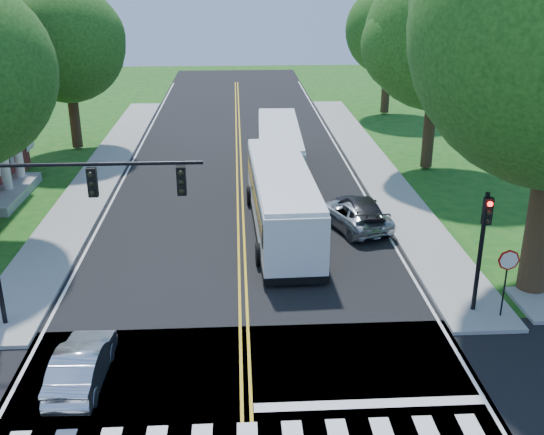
{
  "coord_description": "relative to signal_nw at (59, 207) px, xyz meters",
  "views": [
    {
      "loc": [
        -0.12,
        -13.04,
        11.46
      ],
      "look_at": [
        1.2,
        10.13,
        2.4
      ],
      "focal_mm": 42.0,
      "sensor_mm": 36.0,
      "label": 1
    }
  ],
  "objects": [
    {
      "name": "edge_line_w",
      "position": [
        -0.94,
        15.57,
        -4.36
      ],
      "size": [
        0.12,
        70.0,
        0.01
      ],
      "primitive_type": "cube",
      "color": "silver",
      "rests_on": "road"
    },
    {
      "name": "tree_west_far",
      "position": [
        -5.14,
        23.57,
        2.62
      ],
      "size": [
        7.6,
        7.6,
        10.67
      ],
      "color": "#342015",
      "rests_on": "ground"
    },
    {
      "name": "hatchback",
      "position": [
        1.04,
        -3.33,
        -3.74
      ],
      "size": [
        1.43,
        3.83,
        1.25
      ],
      "primitive_type": "imported",
      "rotation": [
        0.0,
        0.0,
        3.11
      ],
      "color": "silver",
      "rests_on": "road"
    },
    {
      "name": "bus_follow",
      "position": [
        8.25,
        17.05,
        -2.85
      ],
      "size": [
        2.99,
        11.19,
        2.87
      ],
      "rotation": [
        0.0,
        0.0,
        3.11
      ],
      "color": "silver",
      "rests_on": "road"
    },
    {
      "name": "road",
      "position": [
        5.86,
        11.57,
        -4.37
      ],
      "size": [
        14.0,
        96.0,
        0.01
      ],
      "primitive_type": "cube",
      "color": "black",
      "rests_on": "ground"
    },
    {
      "name": "edge_line_e",
      "position": [
        12.66,
        15.57,
        -4.36
      ],
      "size": [
        0.12,
        70.0,
        0.01
      ],
      "primitive_type": "cube",
      "color": "silver",
      "rests_on": "road"
    },
    {
      "name": "sidewalk_ne",
      "position": [
        14.16,
        18.57,
        -4.3
      ],
      "size": [
        2.6,
        40.0,
        0.15
      ],
      "primitive_type": "cube",
      "color": "gray",
      "rests_on": "ground"
    },
    {
      "name": "signal_nw",
      "position": [
        0.0,
        0.0,
        0.0
      ],
      "size": [
        7.15,
        0.46,
        5.66
      ],
      "color": "black",
      "rests_on": "ground"
    },
    {
      "name": "stop_bar",
      "position": [
        9.36,
        -4.83,
        -4.36
      ],
      "size": [
        6.6,
        0.4,
        0.01
      ],
      "primitive_type": "cube",
      "color": "silver",
      "rests_on": "road"
    },
    {
      "name": "signal_ne",
      "position": [
        14.06,
        0.01,
        -1.41
      ],
      "size": [
        0.3,
        0.46,
        4.4
      ],
      "color": "black",
      "rests_on": "ground"
    },
    {
      "name": "stop_sign",
      "position": [
        14.86,
        -0.45,
        -2.35
      ],
      "size": [
        0.76,
        0.08,
        2.53
      ],
      "color": "black",
      "rests_on": "ground"
    },
    {
      "name": "tree_east_far",
      "position": [
        18.36,
        33.57,
        2.48
      ],
      "size": [
        7.2,
        7.2,
        10.34
      ],
      "color": "#342015",
      "rests_on": "ground"
    },
    {
      "name": "suv",
      "position": [
        11.16,
        8.36,
        -3.72
      ],
      "size": [
        3.54,
        5.08,
        1.29
      ],
      "primitive_type": "imported",
      "rotation": [
        0.0,
        0.0,
        3.48
      ],
      "color": "silver",
      "rests_on": "road"
    },
    {
      "name": "tree_east_mid",
      "position": [
        17.36,
        17.57,
        3.48
      ],
      "size": [
        8.4,
        8.4,
        11.93
      ],
      "color": "#342015",
      "rests_on": "ground"
    },
    {
      "name": "bus_lead",
      "position": [
        7.75,
        8.06,
        -2.77
      ],
      "size": [
        3.1,
        11.79,
        3.03
      ],
      "rotation": [
        0.0,
        0.0,
        3.17
      ],
      "color": "silver",
      "rests_on": "road"
    },
    {
      "name": "sidewalk_nw",
      "position": [
        -2.44,
        18.57,
        -4.3
      ],
      "size": [
        2.6,
        40.0,
        0.15
      ],
      "primitive_type": "cube",
      "color": "gray",
      "rests_on": "ground"
    },
    {
      "name": "dark_sedan",
      "position": [
        11.57,
        8.79,
        -3.68
      ],
      "size": [
        2.18,
        4.83,
        1.37
      ],
      "primitive_type": "imported",
      "rotation": [
        0.0,
        0.0,
        3.2
      ],
      "color": "black",
      "rests_on": "road"
    },
    {
      "name": "center_line",
      "position": [
        5.86,
        15.57,
        -4.36
      ],
      "size": [
        0.36,
        70.0,
        0.01
      ],
      "primitive_type": "cube",
      "color": "gold",
      "rests_on": "road"
    }
  ]
}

